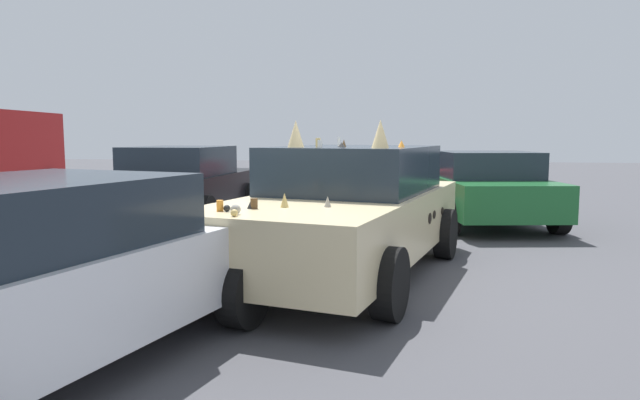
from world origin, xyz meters
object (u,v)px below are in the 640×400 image
at_px(parked_sedan_row_back_far, 389,174).
at_px(parked_sedan_behind_left, 185,183).
at_px(parked_sedan_far_left, 28,275).
at_px(art_car_decorated, 347,210).
at_px(parked_sedan_row_back_center, 484,188).

relative_size(parked_sedan_row_back_far, parked_sedan_behind_left, 0.91).
bearing_deg(parked_sedan_far_left, parked_sedan_row_back_far, 2.90).
bearing_deg(art_car_decorated, parked_sedan_row_back_center, 167.37).
relative_size(art_car_decorated, parked_sedan_row_back_center, 1.16).
distance_m(art_car_decorated, parked_sedan_row_back_center, 4.81).
xyz_separation_m(parked_sedan_far_left, parked_sedan_row_back_center, (7.52, -4.01, -0.02)).
bearing_deg(parked_sedan_row_back_center, parked_sedan_far_left, 142.07).
height_order(art_car_decorated, parked_sedan_behind_left, art_car_decorated).
relative_size(parked_sedan_behind_left, parked_sedan_row_back_center, 1.03).
bearing_deg(parked_sedan_behind_left, art_car_decorated, -135.83).
distance_m(art_car_decorated, parked_sedan_row_back_far, 7.44).
distance_m(parked_sedan_far_left, parked_sedan_row_back_center, 8.52).
bearing_deg(art_car_decorated, parked_sedan_behind_left, -124.03).
bearing_deg(parked_sedan_row_back_far, parked_sedan_behind_left, 130.21).
bearing_deg(parked_sedan_far_left, parked_sedan_behind_left, 28.12).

